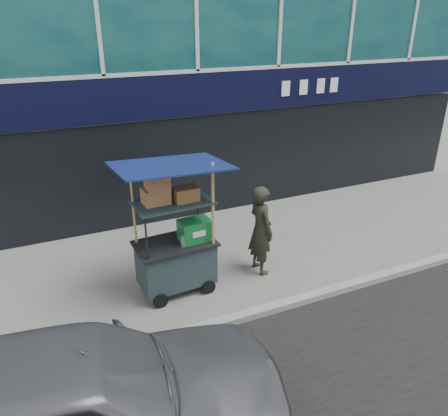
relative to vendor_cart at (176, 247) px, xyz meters
name	(u,v)px	position (x,y,z in m)	size (l,w,h in m)	color
ground	(282,300)	(1.53, -1.07, -0.85)	(80.00, 80.00, 0.00)	slate
curb	(288,303)	(1.53, -1.27, -0.79)	(80.00, 0.18, 0.12)	gray
vendor_cart	(176,247)	(0.00, 0.00, 0.00)	(1.87, 1.37, 2.44)	#1A2C2C
vendor_man	(261,230)	(1.63, -0.04, 0.01)	(0.63, 0.42, 1.74)	black
parked_car	(70,408)	(-2.06, -2.72, -0.04)	(1.92, 4.77, 1.63)	#56585E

